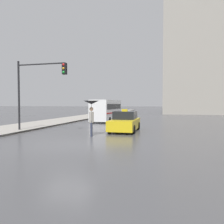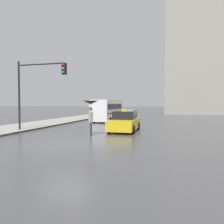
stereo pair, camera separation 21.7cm
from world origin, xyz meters
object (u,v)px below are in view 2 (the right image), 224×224
at_px(taxi, 125,122).
at_px(traffic_light, 38,82).
at_px(ambulance_van, 107,110).
at_px(pedestrian_with_umbrella, 91,108).

xyz_separation_m(taxi, traffic_light, (-5.98, -2.18, 2.99)).
distance_m(ambulance_van, pedestrian_with_umbrella, 11.49).
bearing_deg(pedestrian_with_umbrella, traffic_light, 64.85).
xyz_separation_m(taxi, ambulance_van, (-3.78, 8.21, 0.70)).
bearing_deg(taxi, ambulance_van, -65.26).
distance_m(taxi, pedestrian_with_umbrella, 3.63).
bearing_deg(ambulance_van, taxi, 118.53).
distance_m(pedestrian_with_umbrella, traffic_light, 4.85).
bearing_deg(pedestrian_with_umbrella, taxi, -41.11).
bearing_deg(ambulance_van, pedestrian_with_umbrella, 104.82).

